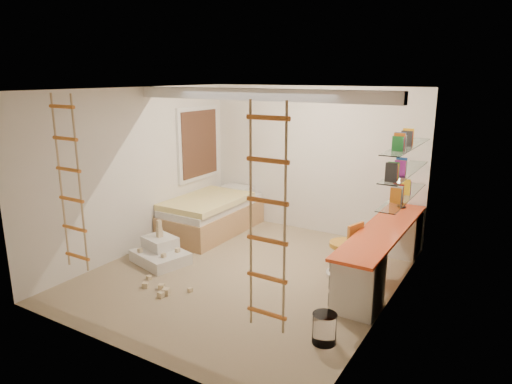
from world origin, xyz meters
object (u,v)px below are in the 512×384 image
Objects in this scene: bed at (212,214)px; play_platform at (160,253)px; desk at (383,251)px; swivel_chair at (345,256)px.

bed reaches higher than play_platform.
play_platform is (0.13, -1.52, -0.19)m from bed.
swivel_chair is at bearing -154.72° from desk.
desk reaches higher than play_platform.
desk is at bearing -6.49° from bed.
desk is 3.29m from play_platform.
play_platform is at bearing -160.26° from swivel_chair.
play_platform is at bearing -159.41° from desk.
swivel_chair is at bearing -11.94° from bed.
bed is at bearing 94.76° from play_platform.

